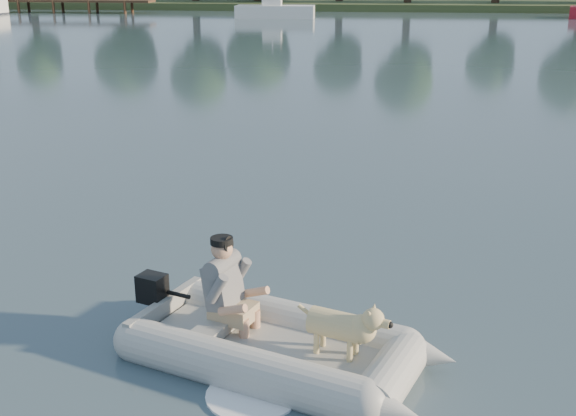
% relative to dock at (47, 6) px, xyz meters
% --- Properties ---
extents(water, '(160.00, 160.00, 0.00)m').
position_rel_dock_xyz_m(water, '(26.00, -52.00, -0.52)').
color(water, slate).
rests_on(water, ground).
extents(shore_bank, '(160.00, 12.00, 0.70)m').
position_rel_dock_xyz_m(shore_bank, '(26.00, 10.00, -0.27)').
color(shore_bank, '#47512D').
rests_on(shore_bank, water).
extents(dock, '(18.00, 2.00, 1.04)m').
position_rel_dock_xyz_m(dock, '(0.00, 0.00, 0.00)').
color(dock, '#4C331E').
rests_on(dock, water).
extents(dinghy, '(5.39, 4.82, 1.27)m').
position_rel_dock_xyz_m(dinghy, '(26.60, -52.51, 0.01)').
color(dinghy, '#AAAAA5').
rests_on(dinghy, water).
extents(man, '(0.81, 0.75, 0.98)m').
position_rel_dock_xyz_m(man, '(26.02, -52.25, 0.19)').
color(man, slate).
rests_on(man, dinghy).
extents(dog, '(0.90, 0.57, 0.56)m').
position_rel_dock_xyz_m(dog, '(27.17, -52.66, -0.05)').
color(dog, '#D1BC78').
rests_on(dog, dinghy).
extents(outboard_motor, '(0.44, 0.38, 0.72)m').
position_rel_dock_xyz_m(outboard_motor, '(25.18, -52.00, -0.24)').
color(outboard_motor, black).
rests_on(outboard_motor, dinghy).
extents(motorboat, '(6.04, 2.47, 2.53)m').
position_rel_dock_xyz_m(motorboat, '(19.68, -4.26, 0.63)').
color(motorboat, white).
rests_on(motorboat, water).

